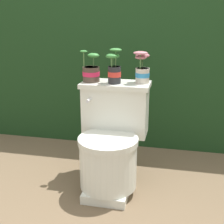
{
  "coord_description": "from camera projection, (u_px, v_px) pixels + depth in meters",
  "views": [
    {
      "loc": [
        0.48,
        -1.71,
        1.14
      ],
      "look_at": [
        0.08,
        0.15,
        0.52
      ],
      "focal_mm": 50.0,
      "sensor_mm": 36.0,
      "label": 1
    }
  ],
  "objects": [
    {
      "name": "potted_plant_midleft",
      "position": [
        114.0,
        69.0,
        2.0
      ],
      "size": [
        0.11,
        0.1,
        0.23
      ],
      "color": "#262628",
      "rests_on": "toilet"
    },
    {
      "name": "toilet",
      "position": [
        111.0,
        142.0,
        2.04
      ],
      "size": [
        0.45,
        0.54,
        0.69
      ],
      "color": "silver",
      "rests_on": "ground"
    },
    {
      "name": "ground_plane",
      "position": [
        96.0,
        194.0,
        2.04
      ],
      "size": [
        12.0,
        12.0,
        0.0
      ],
      "primitive_type": "plane",
      "color": "brown"
    },
    {
      "name": "hedge_backdrop",
      "position": [
        127.0,
        56.0,
        2.86
      ],
      "size": [
        4.31,
        0.65,
        1.48
      ],
      "color": "#193819",
      "rests_on": "ground"
    },
    {
      "name": "potted_plant_middle",
      "position": [
        142.0,
        70.0,
        2.02
      ],
      "size": [
        0.11,
        0.11,
        0.21
      ],
      "color": "beige",
      "rests_on": "toilet"
    },
    {
      "name": "potted_plant_left",
      "position": [
        91.0,
        72.0,
        2.07
      ],
      "size": [
        0.12,
        0.12,
        0.21
      ],
      "color": "#47382D",
      "rests_on": "toilet"
    }
  ]
}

